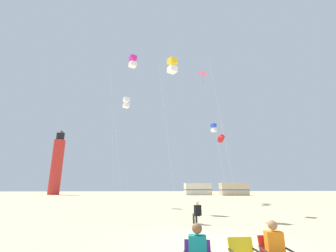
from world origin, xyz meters
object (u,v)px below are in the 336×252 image
Objects in this scene: kite_tube_scarlet at (221,138)px; lighthouse_distant at (57,163)px; kite_box_magenta at (133,62)px; kite_diamond_rainbow at (204,79)px; kite_box_gold at (172,66)px; kite_box_white at (126,103)px; kite_flyer_standing at (197,212)px; rv_van_tan at (234,189)px; kite_box_blue at (214,128)px; rv_van_cream at (198,189)px; spectator_red_chair at (277,249)px.

kite_tube_scarlet is 0.50× the size of lighthouse_distant.
kite_box_magenta reaches higher than kite_diamond_rainbow.
kite_diamond_rainbow reaches higher than kite_box_gold.
kite_box_white is at bearing 101.66° from kite_box_magenta.
kite_box_white is (-5.28, 11.93, 10.44)m from kite_flyer_standing.
kite_box_white is 1.79× the size of rv_van_tan.
kite_box_blue is 1.59× the size of rv_van_cream.
lighthouse_distant is (-25.52, 45.83, -3.09)m from kite_box_gold.
kite_box_magenta is (-4.36, 7.45, 13.03)m from kite_flyer_standing.
rv_van_cream reaches higher than spectator_red_chair.
kite_tube_scarlet is 0.81× the size of kite_box_blue.
rv_van_tan is at bearing -31.24° from rv_van_cream.
kite_box_gold is at bearing -143.41° from kite_diamond_rainbow.
kite_flyer_standing is 0.11× the size of kite_box_blue.
lighthouse_distant is (-26.53, 56.54, 7.22)m from spectator_red_chair.
kite_box_gold is at bearing -117.53° from rv_van_tan.
lighthouse_distant reaches higher than kite_box_gold.
kite_tube_scarlet is 13.97m from kite_box_gold.
kite_box_white is at bearing -129.98° from rv_van_tan.
lighthouse_distant reaches higher than kite_flyer_standing.
lighthouse_distant reaches higher than rv_van_cream.
kite_tube_scarlet is 14.24m from kite_box_magenta.
kite_diamond_rainbow is (7.46, -6.39, 0.08)m from kite_box_white.
rv_van_tan is (10.55, 22.26, -8.50)m from kite_box_blue.
kite_flyer_standing is at bearing -61.68° from lighthouse_distant.
spectator_red_chair is 0.10× the size of kite_box_gold.
rv_van_cream is at bearing 86.18° from spectator_red_chair.
kite_diamond_rainbow is at bearing -56.68° from lighthouse_distant.
kite_box_gold is at bearing -116.79° from kite_box_blue.
kite_box_white is 36.48m from rv_van_cream.
kite_tube_scarlet is at bearing 80.54° from spectator_red_chair.
kite_box_gold is at bearing -60.89° from lighthouse_distant.
spectator_red_chair is 50.38m from rv_van_tan.
lighthouse_distant is at bearing -76.10° from kite_flyer_standing.
rv_van_tan is (16.94, 40.00, 0.78)m from kite_flyer_standing.
kite_box_magenta reaches higher than kite_box_white.
kite_box_magenta reaches higher than kite_tube_scarlet.
kite_flyer_standing is 0.18× the size of rv_van_tan.
kite_box_magenta is (-10.75, -7.27, 5.86)m from kite_tube_scarlet.
kite_tube_scarlet is at bearing 57.48° from kite_box_gold.
kite_diamond_rainbow is at bearing -40.60° from kite_box_white.
kite_box_white is at bearing -118.54° from rv_van_cream.
kite_box_blue is at bearing 90.01° from kite_tube_scarlet.
kite_box_magenta is at bearing -114.56° from rv_van_cream.
rv_van_tan is at bearing -127.38° from kite_flyer_standing.
rv_van_tan is (16.85, 47.47, 0.78)m from spectator_red_chair.
kite_tube_scarlet is 12.45m from kite_box_white.
rv_van_cream is (7.19, 38.37, -9.74)m from kite_diamond_rainbow.
kite_box_white is (-0.92, 4.48, -2.59)m from kite_box_magenta.
lighthouse_distant is (-32.84, 31.33, -2.05)m from kite_box_blue.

